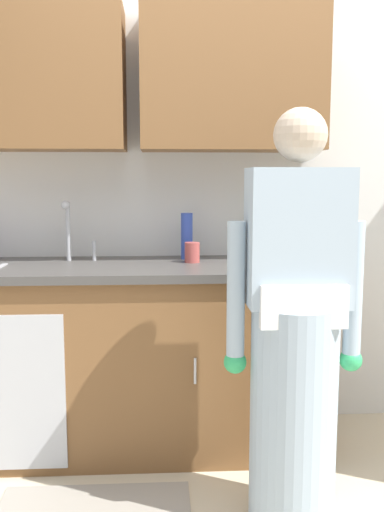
{
  "coord_description": "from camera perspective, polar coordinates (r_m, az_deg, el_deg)",
  "views": [
    {
      "loc": [
        -0.42,
        -2.04,
        1.36
      ],
      "look_at": [
        -0.27,
        0.55,
        1.0
      ],
      "focal_mm": 39.23,
      "sensor_mm": 36.0,
      "label": 1
    }
  ],
  "objects": [
    {
      "name": "counter_cabinet",
      "position": [
        2.89,
        -5.87,
        -10.5
      ],
      "size": [
        1.9,
        0.62,
        0.9
      ],
      "color": "brown",
      "rests_on": "ground"
    },
    {
      "name": "sink",
      "position": [
        2.82,
        -12.09,
        -1.15
      ],
      "size": [
        0.5,
        0.36,
        0.35
      ],
      "color": "#B7BABF",
      "rests_on": "counter_cabinet"
    },
    {
      "name": "kitchen_wall_with_uppers",
      "position": [
        3.05,
        2.04,
        10.05
      ],
      "size": [
        4.8,
        0.44,
        2.7
      ],
      "color": "silver",
      "rests_on": "ground"
    },
    {
      "name": "bottle_soap",
      "position": [
        2.96,
        7.79,
        1.82
      ],
      "size": [
        0.08,
        0.08,
        0.22
      ],
      "primitive_type": "cylinder",
      "color": "#2D8C4C",
      "rests_on": "countertop"
    },
    {
      "name": "bottle_dish_liquid",
      "position": [
        2.93,
        -0.53,
        2.04
      ],
      "size": [
        0.06,
        0.06,
        0.24
      ],
      "primitive_type": "cylinder",
      "color": "#334CB2",
      "rests_on": "countertop"
    },
    {
      "name": "countertop",
      "position": [
        2.78,
        -5.95,
        -1.25
      ],
      "size": [
        1.96,
        0.66,
        0.04
      ],
      "primitive_type": "cube",
      "color": "#474442",
      "rests_on": "counter_cabinet"
    },
    {
      "name": "person_at_sink",
      "position": [
        2.23,
        10.44,
        -9.63
      ],
      "size": [
        0.55,
        0.34,
        1.62
      ],
      "color": "white",
      "rests_on": "ground"
    },
    {
      "name": "cup_by_sink",
      "position": [
        2.82,
        0.01,
        0.37
      ],
      "size": [
        0.08,
        0.08,
        0.1
      ],
      "primitive_type": "cylinder",
      "color": "#B24C47",
      "rests_on": "countertop"
    }
  ]
}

